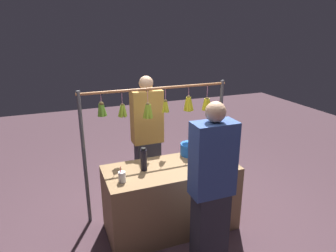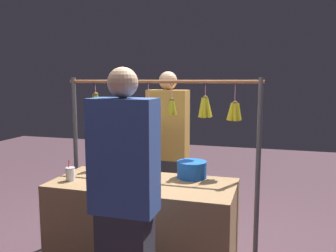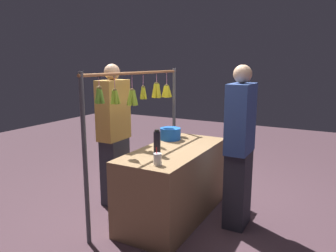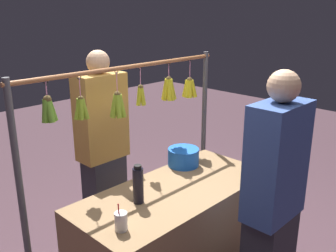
# 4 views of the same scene
# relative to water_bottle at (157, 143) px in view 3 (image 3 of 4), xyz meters

# --- Properties ---
(ground_plane) EXTENTS (12.00, 12.00, 0.00)m
(ground_plane) POSITION_rel_water_bottle_xyz_m (-0.31, 0.04, -0.94)
(ground_plane) COLOR #4B333C
(market_counter) EXTENTS (1.53, 0.69, 0.81)m
(market_counter) POSITION_rel_water_bottle_xyz_m (-0.31, 0.04, -0.53)
(market_counter) COLOR olive
(market_counter) RESTS_ON ground
(display_rack) EXTENTS (1.89, 0.14, 1.68)m
(display_rack) POSITION_rel_water_bottle_xyz_m (-0.35, -0.44, 0.27)
(display_rack) COLOR #4C4C51
(display_rack) RESTS_ON ground
(water_bottle) EXTENTS (0.07, 0.07, 0.27)m
(water_bottle) POSITION_rel_water_bottle_xyz_m (0.00, 0.00, 0.00)
(water_bottle) COLOR black
(water_bottle) RESTS_ON market_counter
(blue_bucket) EXTENTS (0.26, 0.26, 0.15)m
(blue_bucket) POSITION_rel_water_bottle_xyz_m (-0.68, -0.20, -0.06)
(blue_bucket) COLOR blue
(blue_bucket) RESTS_ON market_counter
(drink_cup) EXTENTS (0.08, 0.08, 0.18)m
(drink_cup) POSITION_rel_water_bottle_xyz_m (0.29, 0.18, -0.07)
(drink_cup) COLOR silver
(drink_cup) RESTS_ON market_counter
(vendor_person) EXTENTS (0.41, 0.22, 1.74)m
(vendor_person) POSITION_rel_water_bottle_xyz_m (-0.29, -0.78, -0.08)
(vendor_person) COLOR #2D2D38
(vendor_person) RESTS_ON ground
(customer_person) EXTENTS (0.41, 0.22, 1.74)m
(customer_person) POSITION_rel_water_bottle_xyz_m (-0.45, 0.74, -0.08)
(customer_person) COLOR #2D2D38
(customer_person) RESTS_ON ground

